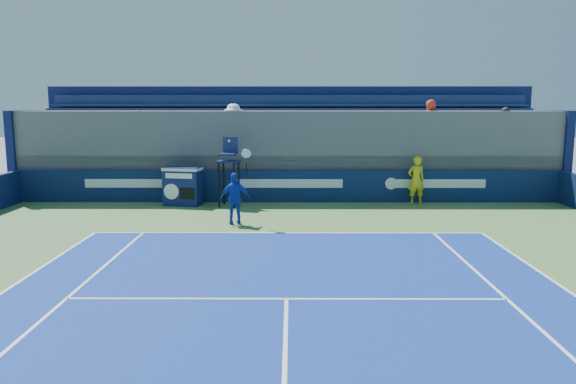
{
  "coord_description": "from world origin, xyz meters",
  "views": [
    {
      "loc": [
        0.09,
        -3.64,
        3.59
      ],
      "look_at": [
        0.0,
        11.5,
        1.25
      ],
      "focal_mm": 35.0,
      "sensor_mm": 36.0,
      "label": 1
    }
  ],
  "objects_px": {
    "match_clock": "(183,185)",
    "tennis_player": "(235,198)",
    "umpire_chair": "(229,164)",
    "ball_person": "(416,180)"
  },
  "relations": [
    {
      "from": "ball_person",
      "to": "match_clock",
      "type": "relative_size",
      "value": 1.22
    },
    {
      "from": "ball_person",
      "to": "tennis_player",
      "type": "relative_size",
      "value": 0.68
    },
    {
      "from": "ball_person",
      "to": "tennis_player",
      "type": "distance_m",
      "value": 7.2
    },
    {
      "from": "match_clock",
      "to": "tennis_player",
      "type": "height_order",
      "value": "tennis_player"
    },
    {
      "from": "umpire_chair",
      "to": "match_clock",
      "type": "bearing_deg",
      "value": 173.33
    },
    {
      "from": "umpire_chair",
      "to": "tennis_player",
      "type": "bearing_deg",
      "value": -80.44
    },
    {
      "from": "match_clock",
      "to": "umpire_chair",
      "type": "distance_m",
      "value": 1.88
    },
    {
      "from": "match_clock",
      "to": "tennis_player",
      "type": "distance_m",
      "value": 4.01
    },
    {
      "from": "umpire_chair",
      "to": "tennis_player",
      "type": "xyz_separation_m",
      "value": [
        0.53,
        -3.13,
        -0.72
      ]
    },
    {
      "from": "tennis_player",
      "to": "match_clock",
      "type": "bearing_deg",
      "value": 123.73
    }
  ]
}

